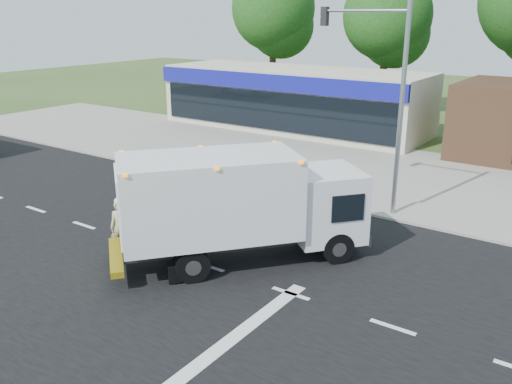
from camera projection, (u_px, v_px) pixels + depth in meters
ground at (209, 267)px, 16.86m from camera, size 120.00×120.00×0.00m
road_asphalt at (209, 267)px, 16.86m from camera, size 60.00×14.00×0.02m
sidewalk at (331, 196)px, 23.23m from camera, size 60.00×2.40×0.12m
parking_apron at (383, 167)px, 27.76m from camera, size 60.00×9.00×0.02m
lane_markings at (215, 296)px, 15.07m from camera, size 55.20×7.00×0.01m
ems_box_truck at (237, 200)px, 16.68m from camera, size 6.93×7.65×3.51m
emergency_worker at (120, 226)px, 17.58m from camera, size 0.78×0.77×1.92m
retail_strip_mall at (294, 99)px, 36.63m from camera, size 18.00×6.20×4.00m
traffic_signal_pole at (386, 87)px, 19.95m from camera, size 3.51×0.25×8.00m
background_trees at (460, 15)px, 36.93m from camera, size 36.77×7.39×12.10m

